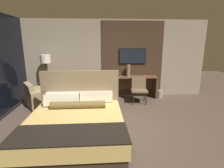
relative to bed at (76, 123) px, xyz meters
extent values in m
plane|color=#4C3D33|center=(0.85, 0.35, -0.32)|extent=(16.00, 16.00, 0.00)
cube|color=gray|center=(0.85, 2.95, 1.08)|extent=(7.20, 0.06, 2.80)
cube|color=#3D2B1E|center=(1.72, 2.91, 1.08)|extent=(2.25, 0.03, 2.70)
cube|color=#33281E|center=(0.01, -0.14, -0.21)|extent=(1.90, 2.03, 0.22)
cube|color=tan|center=(0.01, -0.14, 0.04)|extent=(1.95, 2.09, 0.29)
cube|color=black|center=(0.01, -0.82, 0.20)|extent=(1.97, 0.73, 0.02)
cube|color=#7F6B4C|center=(0.01, 0.95, 0.33)|extent=(1.99, 0.08, 1.30)
cube|color=beige|center=(-0.41, 0.81, 0.33)|extent=(0.82, 0.23, 0.31)
cube|color=beige|center=(0.43, 0.81, 0.33)|extent=(0.82, 0.23, 0.31)
cube|color=beige|center=(-0.41, 0.60, 0.33)|extent=(0.82, 0.25, 0.32)
cylinder|color=brown|center=(0.01, 0.39, 0.27)|extent=(1.27, 0.17, 0.17)
cube|color=brown|center=(1.72, 2.65, 0.46)|extent=(1.75, 0.47, 0.03)
cube|color=brown|center=(0.88, 2.65, 0.06)|extent=(0.06, 0.42, 0.76)
cube|color=brown|center=(2.56, 2.65, 0.06)|extent=(0.06, 0.42, 0.76)
cube|color=brown|center=(1.72, 2.86, 0.14)|extent=(1.63, 0.02, 0.38)
cube|color=black|center=(1.72, 2.88, 1.19)|extent=(0.99, 0.04, 0.56)
cube|color=black|center=(1.72, 2.86, 1.19)|extent=(0.93, 0.01, 0.51)
cube|color=brown|center=(1.83, 2.07, 0.11)|extent=(0.57, 0.55, 0.05)
cube|color=brown|center=(1.85, 2.29, 0.35)|extent=(0.49, 0.15, 0.42)
cylinder|color=black|center=(1.60, 1.90, -0.12)|extent=(0.04, 0.04, 0.41)
cylinder|color=black|center=(2.02, 1.85, -0.12)|extent=(0.04, 0.04, 0.41)
cylinder|color=black|center=(1.64, 2.29, -0.12)|extent=(0.04, 0.04, 0.41)
cylinder|color=black|center=(2.06, 2.25, -0.12)|extent=(0.04, 0.04, 0.41)
cube|color=#998460|center=(-1.33, 2.00, -0.10)|extent=(1.08, 1.03, 0.44)
cube|color=#998460|center=(-1.62, 1.81, 0.29)|extent=(0.54, 0.68, 0.38)
cube|color=#998460|center=(-1.12, 1.67, -0.03)|extent=(0.76, 0.54, 0.58)
cube|color=#998460|center=(-1.55, 2.33, -0.03)|extent=(0.76, 0.54, 0.58)
cylinder|color=#282623|center=(-1.31, 2.60, -0.31)|extent=(0.28, 0.28, 0.03)
cylinder|color=#332D28|center=(-1.31, 2.60, 0.36)|extent=(0.03, 0.03, 1.36)
cylinder|color=silver|center=(-1.31, 2.60, 1.14)|extent=(0.34, 0.34, 0.28)
cylinder|color=#846647|center=(1.56, 2.73, 0.69)|extent=(0.14, 0.14, 0.43)
cube|color=maroon|center=(2.21, 2.70, 0.49)|extent=(0.23, 0.17, 0.03)
cylinder|color=gray|center=(2.73, 2.59, -0.18)|extent=(0.22, 0.22, 0.28)
camera|label=1|loc=(0.53, -3.49, 1.69)|focal=28.00mm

